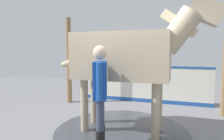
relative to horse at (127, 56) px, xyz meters
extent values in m
cube|color=gray|center=(0.20, 0.03, -1.58)|extent=(16.00, 16.00, 0.02)
cylinder|color=#42444C|center=(0.12, -0.02, -1.56)|extent=(2.80, 2.80, 0.00)
cube|color=silver|center=(-0.32, -2.47, -1.00)|extent=(4.21, 0.82, 1.13)
cube|color=#1E4C99|center=(-0.32, -2.47, -0.40)|extent=(4.22, 0.84, 0.06)
cube|color=#1E4C99|center=(-0.32, -2.47, -1.51)|extent=(4.21, 0.82, 0.12)
cylinder|color=olive|center=(2.01, -2.11, -0.21)|extent=(0.16, 0.16, 2.72)
cube|color=tan|center=(0.12, -0.02, 0.00)|extent=(2.05, 1.26, 0.93)
cylinder|color=tan|center=(-0.65, -0.14, -1.02)|extent=(0.16, 0.16, 1.10)
cylinder|color=tan|center=(-0.55, 0.36, -1.02)|extent=(0.16, 0.16, 1.10)
cylinder|color=tan|center=(0.79, -0.40, -1.02)|extent=(0.16, 0.16, 1.10)
cylinder|color=tan|center=(0.88, 0.10, -1.02)|extent=(0.16, 0.16, 1.10)
cylinder|color=tan|center=(-0.96, 0.17, 0.47)|extent=(0.87, 0.55, 0.90)
cube|color=#C6B793|center=(-0.96, 0.17, 0.61)|extent=(0.69, 0.18, 0.55)
cube|color=tan|center=(-1.40, 0.25, 0.80)|extent=(0.69, 0.39, 0.56)
cylinder|color=#C6B793|center=(1.16, -0.21, -0.10)|extent=(0.71, 0.24, 0.35)
cylinder|color=#383D51|center=(0.38, 0.90, -0.95)|extent=(0.13, 0.13, 0.52)
cylinder|color=black|center=(0.42, 0.68, -1.39)|extent=(0.15, 0.15, 0.35)
cylinder|color=#383D51|center=(0.42, 0.68, -0.95)|extent=(0.13, 0.13, 0.52)
cube|color=#19479E|center=(0.40, 0.79, -0.38)|extent=(0.29, 0.54, 0.62)
cylinder|color=#19479E|center=(0.35, 1.09, -0.37)|extent=(0.09, 0.09, 0.59)
cylinder|color=#19479E|center=(0.45, 0.49, -0.37)|extent=(0.09, 0.09, 0.59)
sphere|color=beige|center=(0.40, 0.79, 0.08)|extent=(0.24, 0.24, 0.24)
camera|label=1|loc=(-0.27, 4.06, 0.11)|focal=32.16mm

